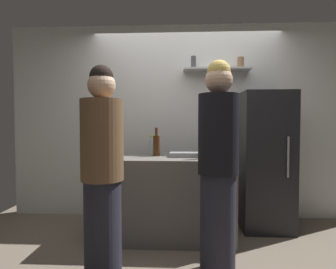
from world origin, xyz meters
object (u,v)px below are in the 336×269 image
at_px(wine_bottle_dark_glass, 204,147).
at_px(person_brown_jacket, 102,174).
at_px(baking_pan, 185,154).
at_px(person_blonde, 218,167).
at_px(wine_bottle_green_glass, 224,147).
at_px(refrigerator, 264,160).
at_px(water_bottle_plastic, 152,146).
at_px(utensil_holder, 211,152).
at_px(wine_bottle_amber_glass, 156,145).

relative_size(wine_bottle_dark_glass, person_brown_jacket, 0.19).
relative_size(baking_pan, person_brown_jacket, 0.20).
relative_size(wine_bottle_dark_glass, person_blonde, 0.18).
bearing_deg(wine_bottle_green_glass, person_brown_jacket, -147.05).
height_order(refrigerator, water_bottle_plastic, refrigerator).
relative_size(wine_bottle_dark_glass, wine_bottle_green_glass, 0.98).
xyz_separation_m(baking_pan, wine_bottle_green_glass, (0.41, -0.22, 0.10)).
distance_m(wine_bottle_green_glass, person_brown_jacket, 1.30).
bearing_deg(wine_bottle_dark_glass, refrigerator, 32.58).
height_order(wine_bottle_green_glass, person_brown_jacket, person_brown_jacket).
relative_size(utensil_holder, wine_bottle_green_glass, 0.65).
height_order(utensil_holder, person_brown_jacket, person_brown_jacket).
xyz_separation_m(wine_bottle_dark_glass, person_blonde, (0.07, -0.58, -0.12)).
height_order(refrigerator, wine_bottle_dark_glass, refrigerator).
bearing_deg(water_bottle_plastic, refrigerator, 3.52).
xyz_separation_m(refrigerator, wine_bottle_amber_glass, (-1.30, -0.25, 0.20)).
bearing_deg(person_brown_jacket, wine_bottle_green_glass, 59.33).
distance_m(wine_bottle_dark_glass, person_blonde, 0.59).
bearing_deg(person_brown_jacket, person_blonde, 35.85).
relative_size(utensil_holder, person_blonde, 0.12).
relative_size(wine_bottle_green_glass, person_brown_jacket, 0.19).
bearing_deg(wine_bottle_amber_glass, utensil_holder, -9.76).
distance_m(utensil_holder, person_brown_jacket, 1.30).
xyz_separation_m(water_bottle_plastic, person_blonde, (0.67, -0.99, -0.10)).
bearing_deg(water_bottle_plastic, person_brown_jacket, -103.64).
distance_m(refrigerator, wine_bottle_green_glass, 0.80).
relative_size(refrigerator, wine_bottle_dark_glass, 5.08).
height_order(baking_pan, wine_bottle_dark_glass, wine_bottle_dark_glass).
bearing_deg(refrigerator, wine_bottle_green_glass, -136.92).
xyz_separation_m(wine_bottle_amber_glass, person_brown_jacket, (-0.35, -0.97, -0.16)).
distance_m(utensil_holder, person_blonde, 0.71).
height_order(refrigerator, person_blonde, person_blonde).
height_order(wine_bottle_green_glass, person_blonde, person_blonde).
relative_size(wine_bottle_amber_glass, water_bottle_plastic, 1.41).
relative_size(baking_pan, utensil_holder, 1.57).
bearing_deg(wine_bottle_amber_glass, refrigerator, 11.11).
height_order(wine_bottle_amber_glass, person_brown_jacket, person_brown_jacket).
height_order(utensil_holder, wine_bottle_dark_glass, wine_bottle_dark_glass).
bearing_deg(refrigerator, wine_bottle_dark_glass, -147.42).
xyz_separation_m(refrigerator, wine_bottle_dark_glass, (-0.77, -0.49, 0.20)).
bearing_deg(utensil_holder, baking_pan, 169.17).
relative_size(refrigerator, person_blonde, 0.92).
bearing_deg(person_blonde, water_bottle_plastic, -89.17).
bearing_deg(person_brown_jacket, wine_bottle_dark_glass, 66.49).
height_order(baking_pan, person_blonde, person_blonde).
xyz_separation_m(wine_bottle_green_glass, person_brown_jacket, (-1.08, -0.70, -0.16)).
distance_m(baking_pan, water_bottle_plastic, 0.46).
bearing_deg(refrigerator, person_blonde, -123.15).
height_order(wine_bottle_green_glass, water_bottle_plastic, wine_bottle_green_glass).
relative_size(water_bottle_plastic, person_blonde, 0.13).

